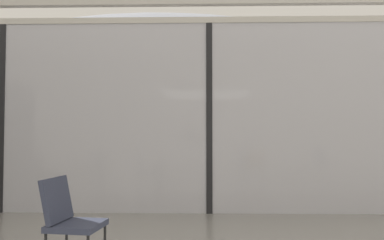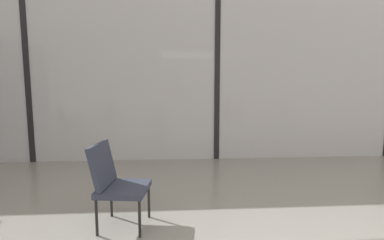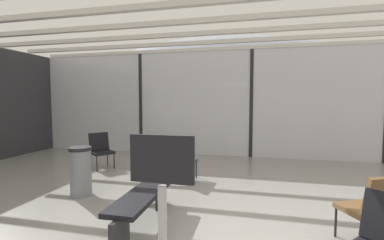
% 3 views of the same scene
% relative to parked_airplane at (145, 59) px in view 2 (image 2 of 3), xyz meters
% --- Properties ---
extents(glass_curtain_wall, '(14.00, 0.08, 3.17)m').
position_rel_parked_airplane_xyz_m(glass_curtain_wall, '(1.74, -4.11, -0.70)').
color(glass_curtain_wall, silver).
rests_on(glass_curtain_wall, ground).
extents(window_mullion_0, '(0.10, 0.12, 3.17)m').
position_rel_parked_airplane_xyz_m(window_mullion_0, '(-1.76, -4.11, -0.70)').
color(window_mullion_0, black).
rests_on(window_mullion_0, ground).
extents(window_mullion_1, '(0.10, 0.12, 3.17)m').
position_rel_parked_airplane_xyz_m(window_mullion_1, '(1.74, -4.11, -0.70)').
color(window_mullion_1, black).
rests_on(window_mullion_1, ground).
extents(parked_airplane, '(14.24, 4.57, 4.57)m').
position_rel_parked_airplane_xyz_m(parked_airplane, '(0.00, 0.00, 0.00)').
color(parked_airplane, '#B2BCD6').
rests_on(parked_airplane, ground).
extents(lounge_chair_4, '(0.58, 0.54, 0.87)m').
position_rel_parked_airplane_xyz_m(lounge_chair_4, '(0.29, -6.78, -1.79)').
color(lounge_chair_4, '#33384C').
rests_on(lounge_chair_4, ground).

